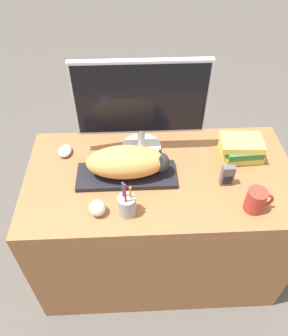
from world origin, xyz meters
TOP-DOWN VIEW (x-y plane):
  - ground_plane at (0.00, 0.00)m, footprint 12.00×12.00m
  - desk at (0.00, 0.33)m, footprint 1.28×0.67m
  - keyboard at (-0.16, 0.32)m, footprint 0.46×0.17m
  - cat at (-0.15, 0.32)m, footprint 0.37×0.16m
  - monitor at (-0.08, 0.52)m, footprint 0.61×0.20m
  - computer_mouse at (-0.47, 0.50)m, footprint 0.07×0.09m
  - coffee_mug at (0.38, 0.11)m, footprint 0.12×0.08m
  - pen_cup at (-0.16, 0.12)m, footprint 0.08×0.08m
  - baseball at (-0.28, 0.12)m, footprint 0.07×0.07m
  - phone at (0.29, 0.26)m, footprint 0.06×0.03m
  - book_stack at (0.40, 0.45)m, footprint 0.21×0.18m

SIDE VIEW (x-z plane):
  - ground_plane at x=0.00m, z-range 0.00..0.00m
  - desk at x=0.00m, z-range 0.00..0.76m
  - keyboard at x=-0.16m, z-range 0.76..0.78m
  - computer_mouse at x=-0.47m, z-range 0.76..0.79m
  - baseball at x=-0.28m, z-range 0.76..0.83m
  - pen_cup at x=-0.16m, z-range 0.71..0.91m
  - book_stack at x=0.40m, z-range 0.76..0.86m
  - phone at x=0.29m, z-range 0.76..0.86m
  - coffee_mug at x=0.38m, z-range 0.76..0.87m
  - cat at x=-0.15m, z-range 0.78..0.93m
  - monitor at x=-0.08m, z-range 0.79..1.27m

